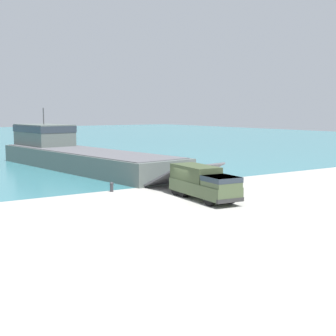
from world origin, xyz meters
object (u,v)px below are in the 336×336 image
(soldier_on_ramp, at_px, (228,184))
(mooring_bollard, at_px, (112,186))
(military_truck, at_px, (203,182))
(landing_craft, at_px, (74,153))

(soldier_on_ramp, relative_size, mooring_bollard, 1.95)
(military_truck, distance_m, soldier_on_ramp, 3.03)
(military_truck, relative_size, mooring_bollard, 8.75)
(landing_craft, bearing_deg, mooring_bollard, -109.65)
(mooring_bollard, bearing_deg, military_truck, -58.79)
(landing_craft, xyz_separation_m, mooring_bollard, (-4.36, -19.60, -1.44))
(soldier_on_ramp, bearing_deg, military_truck, -174.81)
(mooring_bollard, bearing_deg, landing_craft, 77.45)
(landing_craft, height_order, military_truck, landing_craft)
(landing_craft, distance_m, soldier_on_ramp, 27.24)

